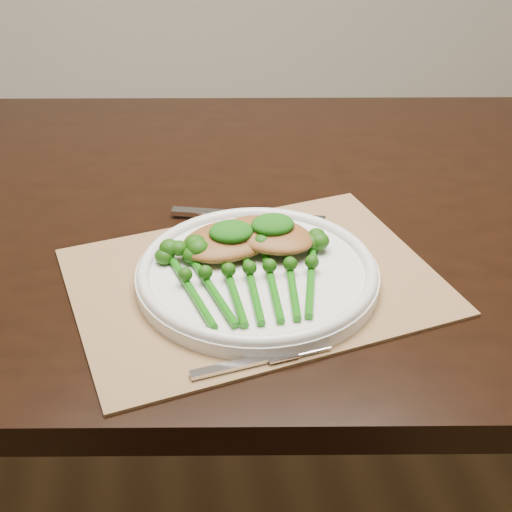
{
  "coord_description": "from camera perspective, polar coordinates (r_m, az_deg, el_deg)",
  "views": [
    {
      "loc": [
        -0.12,
        -0.94,
        1.26
      ],
      "look_at": [
        -0.0,
        -0.2,
        0.78
      ],
      "focal_mm": 50.0,
      "sensor_mm": 36.0,
      "label": 1
    }
  ],
  "objects": [
    {
      "name": "placemat",
      "position": [
        0.89,
        -0.15,
        -2.01
      ],
      "size": [
        0.5,
        0.41,
        0.0
      ],
      "primitive_type": "cube",
      "rotation": [
        0.0,
        0.0,
        0.22
      ],
      "color": "#93714B",
      "rests_on": "dining_table"
    },
    {
      "name": "pesto_dollop_left",
      "position": [
        0.9,
        -2.0,
        1.96
      ],
      "size": [
        0.06,
        0.05,
        0.02
      ],
      "primitive_type": "ellipsoid",
      "color": "#0D470A",
      "rests_on": "chicken_fillet_left"
    },
    {
      "name": "chicken_fillet_left",
      "position": [
        0.91,
        -2.12,
        1.28
      ],
      "size": [
        0.16,
        0.13,
        0.03
      ],
      "primitive_type": "ellipsoid",
      "rotation": [
        0.0,
        0.0,
        0.37
      ],
      "color": "brown",
      "rests_on": "dinner_plate"
    },
    {
      "name": "knife",
      "position": [
        1.03,
        -1.85,
        3.34
      ],
      "size": [
        0.22,
        0.08,
        0.01
      ],
      "rotation": [
        0.0,
        0.0,
        -0.29
      ],
      "color": "silver",
      "rests_on": "placemat"
    },
    {
      "name": "dining_table",
      "position": [
        1.29,
        1.36,
        -10.51
      ],
      "size": [
        1.72,
        1.13,
        0.75
      ],
      "rotation": [
        0.0,
        0.0,
        -0.15
      ],
      "color": "black",
      "rests_on": "ground"
    },
    {
      "name": "chicken_fillet_right",
      "position": [
        0.92,
        0.99,
        1.72
      ],
      "size": [
        0.15,
        0.14,
        0.02
      ],
      "primitive_type": "ellipsoid",
      "rotation": [
        0.0,
        0.0,
        -0.63
      ],
      "color": "brown",
      "rests_on": "dinner_plate"
    },
    {
      "name": "pesto_dollop_right",
      "position": [
        0.91,
        1.34,
        2.54
      ],
      "size": [
        0.06,
        0.05,
        0.02
      ],
      "primitive_type": "ellipsoid",
      "color": "#0D470A",
      "rests_on": "chicken_fillet_right"
    },
    {
      "name": "broccolini_bundle",
      "position": [
        0.84,
        -0.31,
        -2.34
      ],
      "size": [
        0.17,
        0.19,
        0.04
      ],
      "rotation": [
        0.0,
        0.0,
        0.02
      ],
      "color": "#14640D",
      "rests_on": "dinner_plate"
    },
    {
      "name": "dinner_plate",
      "position": [
        0.88,
        0.11,
        -1.32
      ],
      "size": [
        0.3,
        0.3,
        0.03
      ],
      "color": "white",
      "rests_on": "placemat"
    },
    {
      "name": "fork",
      "position": [
        0.77,
        1.15,
        -8.1
      ],
      "size": [
        0.16,
        0.04,
        0.0
      ],
      "rotation": [
        0.0,
        0.0,
        0.18
      ],
      "color": "silver",
      "rests_on": "placemat"
    }
  ]
}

